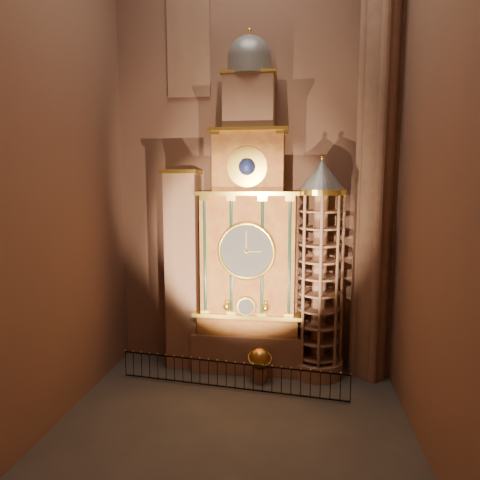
# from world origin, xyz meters

# --- Properties ---
(floor) EXTENTS (14.00, 14.00, 0.00)m
(floor) POSITION_xyz_m (0.00, 0.00, 0.00)
(floor) COLOR #383330
(floor) RESTS_ON ground
(wall_back) EXTENTS (22.00, 0.00, 22.00)m
(wall_back) POSITION_xyz_m (0.00, 6.00, 11.00)
(wall_back) COLOR brown
(wall_back) RESTS_ON floor
(wall_left) EXTENTS (0.00, 22.00, 22.00)m
(wall_left) POSITION_xyz_m (-7.00, 0.00, 11.00)
(wall_left) COLOR brown
(wall_left) RESTS_ON floor
(wall_right) EXTENTS (0.00, 22.00, 22.00)m
(wall_right) POSITION_xyz_m (7.00, 0.00, 11.00)
(wall_right) COLOR brown
(wall_right) RESTS_ON floor
(astronomical_clock) EXTENTS (5.60, 2.41, 16.70)m
(astronomical_clock) POSITION_xyz_m (0.00, 4.96, 6.68)
(astronomical_clock) COLOR #8C634C
(astronomical_clock) RESTS_ON floor
(portrait_tower) EXTENTS (1.80, 1.60, 10.20)m
(portrait_tower) POSITION_xyz_m (-3.40, 4.98, 5.15)
(portrait_tower) COLOR #8C634C
(portrait_tower) RESTS_ON floor
(stair_turret) EXTENTS (2.50, 2.50, 10.80)m
(stair_turret) POSITION_xyz_m (3.50, 4.70, 5.27)
(stair_turret) COLOR #8C634C
(stair_turret) RESTS_ON floor
(gothic_pier) EXTENTS (2.04, 2.04, 22.00)m
(gothic_pier) POSITION_xyz_m (6.10, 5.00, 11.00)
(gothic_pier) COLOR #8C634C
(gothic_pier) RESTS_ON floor
(stained_glass_window) EXTENTS (2.20, 0.14, 5.20)m
(stained_glass_window) POSITION_xyz_m (-3.20, 5.92, 16.50)
(stained_glass_window) COLOR navy
(stained_glass_window) RESTS_ON wall_back
(celestial_globe) EXTENTS (1.38, 1.33, 1.69)m
(celestial_globe) POSITION_xyz_m (0.72, 3.44, 1.01)
(celestial_globe) COLOR #8C634C
(celestial_globe) RESTS_ON floor
(iron_railing) EXTENTS (10.71, 1.26, 1.27)m
(iron_railing) POSITION_xyz_m (-0.55, 2.47, 0.69)
(iron_railing) COLOR black
(iron_railing) RESTS_ON floor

